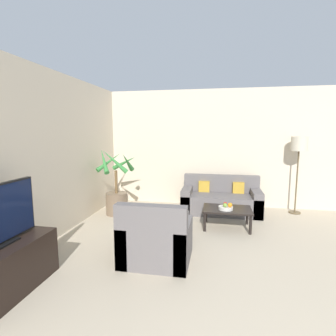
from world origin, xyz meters
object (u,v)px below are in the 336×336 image
Objects in this scene: fruit_bowl at (226,208)px; apple_green at (225,205)px; coffee_table at (227,211)px; floor_lamp at (299,148)px; potted_palm at (117,193)px; ottoman at (171,227)px; sofa_loveseat at (221,200)px; orange_fruit at (230,205)px; armchair at (156,241)px; apple_red at (225,204)px; tv_console at (4,269)px.

fruit_bowl is 0.08m from apple_green.
floor_lamp is at bearing 38.17° from coffee_table.
potted_palm reaches higher than fruit_bowl.
apple_green is at bearing -139.83° from floor_lamp.
potted_palm is 2.52× the size of ottoman.
floor_lamp is (1.57, 0.21, 1.13)m from sofa_loveseat.
sofa_loveseat reaches higher than ottoman.
armchair is (-1.02, -1.34, -0.17)m from orange_fruit.
fruit_bowl is at bearing -111.18° from coffee_table.
fruit_bowl is 3.94× the size of apple_red.
potted_palm is at bearing -165.63° from sofa_loveseat.
ottoman is (-0.87, -0.67, -0.25)m from apple_red.
orange_fruit is 0.09× the size of armchair.
potted_palm is 3.93m from floor_lamp.
tv_console is at bearing -130.92° from ottoman.
ottoman is at bearing 85.03° from armchair.
tv_console reaches higher than apple_green.
tv_console is 3.40m from orange_fruit.
fruit_bowl is at bearing -140.57° from floor_lamp.
armchair reaches higher than fruit_bowl.
potted_palm is at bearing 169.72° from apple_red.
floor_lamp is 25.40× the size of apple_red.
tv_console is 0.80× the size of potted_palm.
armchair is at bearing 34.25° from tv_console.
apple_green is 0.13× the size of ottoman.
apple_green is at bearing -12.85° from potted_palm.
apple_green reaches higher than apple_red.
apple_green is 1.07m from ottoman.
tv_console is 15.68× the size of apple_green.
tv_console is 17.54× the size of apple_red.
tv_console is 2.83m from potted_palm.
sofa_loveseat is at bearing 93.96° from fruit_bowl.
coffee_table is 0.19m from apple_green.
orange_fruit is (0.07, -0.03, 0.07)m from fruit_bowl.
tv_console is 1.31× the size of coffee_table.
sofa_loveseat is (2.17, 0.55, -0.19)m from potted_palm.
fruit_bowl is at bearing -81.75° from apple_red.
apple_green is (0.06, -1.06, 0.19)m from sofa_loveseat.
tv_console is 3.44m from coffee_table.
sofa_loveseat reaches higher than apple_red.
floor_lamp is 3.74m from armchair.
floor_lamp is 2.19m from fruit_bowl.
sofa_loveseat reaches higher than fruit_bowl.
potted_palm reaches higher than coffee_table.
ottoman is at bearing -142.58° from apple_red.
floor_lamp reaches higher than tv_console.
armchair is at bearing -127.42° from orange_fruit.
tv_console is 4.10m from sofa_loveseat.
potted_palm is 2.29m from fruit_bowl.
potted_palm is at bearing 167.15° from apple_green.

